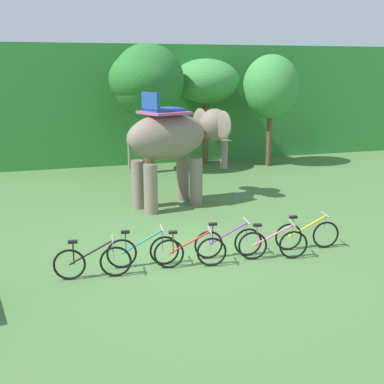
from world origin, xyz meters
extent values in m
plane|color=#4C753D|center=(0.00, 0.00, 0.00)|extent=(80.00, 80.00, 0.00)
cube|color=#338438|center=(0.00, 14.85, 2.79)|extent=(36.00, 6.00, 5.57)
cylinder|color=brown|center=(1.14, 9.84, 1.47)|extent=(0.26, 0.26, 2.95)
ellipsoid|color=#28702D|center=(1.14, 9.84, 4.05)|extent=(3.12, 3.12, 2.44)
cylinder|color=brown|center=(1.24, 9.86, 1.28)|extent=(0.36, 0.36, 2.57)
ellipsoid|color=#28702D|center=(1.24, 9.86, 3.97)|extent=(3.06, 3.06, 3.11)
cylinder|color=brown|center=(4.21, 10.98, 1.50)|extent=(0.28, 0.28, 3.00)
ellipsoid|color=#3D8E42|center=(4.21, 10.98, 3.91)|extent=(3.12, 3.12, 2.02)
cylinder|color=brown|center=(6.92, 9.72, 1.18)|extent=(0.24, 0.24, 2.35)
ellipsoid|color=#3D8E42|center=(6.92, 9.72, 3.66)|extent=(2.57, 2.57, 2.89)
ellipsoid|color=gray|center=(0.62, 4.31, 2.35)|extent=(3.20, 2.29, 1.50)
cylinder|color=gray|center=(1.34, 4.98, 0.80)|extent=(0.44, 0.44, 1.60)
cylinder|color=gray|center=(1.60, 4.25, 0.80)|extent=(0.44, 0.44, 1.60)
cylinder|color=gray|center=(-0.35, 4.37, 0.80)|extent=(0.44, 0.44, 1.60)
cylinder|color=gray|center=(-0.10, 3.65, 0.80)|extent=(0.44, 0.44, 1.60)
ellipsoid|color=gray|center=(2.50, 4.98, 2.60)|extent=(1.37, 1.31, 1.10)
ellipsoid|color=gray|center=(2.16, 5.52, 2.65)|extent=(0.43, 0.84, 0.96)
ellipsoid|color=gray|center=(2.57, 4.35, 2.65)|extent=(0.43, 0.84, 0.96)
cylinder|color=gray|center=(2.93, 5.13, 1.70)|extent=(0.26, 0.26, 1.40)
cone|color=beige|center=(2.81, 5.32, 2.05)|extent=(0.57, 0.30, 0.21)
cone|color=beige|center=(2.96, 4.91, 2.05)|extent=(0.57, 0.30, 0.21)
cube|color=#BF4C8C|center=(0.53, 4.28, 3.13)|extent=(1.67, 1.69, 0.08)
cube|color=#1E4799|center=(0.53, 4.28, 3.22)|extent=(1.34, 1.22, 0.10)
cube|color=#1E4799|center=(0.06, 4.11, 3.50)|extent=(0.40, 0.88, 0.56)
cylinder|color=gray|center=(-0.72, 3.83, 1.90)|extent=(0.08, 0.08, 0.90)
torus|color=black|center=(-2.92, -0.83, 0.36)|extent=(0.71, 0.14, 0.71)
torus|color=black|center=(-1.93, -0.95, 0.36)|extent=(0.71, 0.14, 0.71)
cylinder|color=black|center=(-2.45, -0.89, 0.60)|extent=(0.97, 0.17, 0.54)
cylinder|color=black|center=(-2.82, -0.84, 0.61)|extent=(0.03, 0.03, 0.52)
cube|color=black|center=(-2.82, -0.84, 0.88)|extent=(0.21, 0.12, 0.06)
cylinder|color=#9E9EA3|center=(-1.98, -0.95, 0.64)|extent=(0.03, 0.03, 0.55)
cylinder|color=#9E9EA3|center=(-1.98, -0.95, 0.91)|extent=(0.10, 0.52, 0.03)
torus|color=black|center=(-1.72, -0.51, 0.36)|extent=(0.71, 0.12, 0.71)
torus|color=black|center=(-0.73, -0.60, 0.36)|extent=(0.71, 0.12, 0.71)
cylinder|color=teal|center=(-1.25, -0.55, 0.60)|extent=(0.97, 0.13, 0.54)
cylinder|color=teal|center=(-1.62, -0.52, 0.61)|extent=(0.03, 0.03, 0.52)
cube|color=black|center=(-1.62, -0.52, 0.88)|extent=(0.21, 0.12, 0.06)
cylinder|color=#9E9EA3|center=(-0.78, -0.60, 0.64)|extent=(0.03, 0.03, 0.55)
cylinder|color=#9E9EA3|center=(-0.78, -0.60, 0.91)|extent=(0.08, 0.52, 0.03)
torus|color=black|center=(-0.68, -0.84, 0.36)|extent=(0.71, 0.18, 0.71)
torus|color=black|center=(0.30, -1.03, 0.36)|extent=(0.71, 0.18, 0.71)
cylinder|color=red|center=(-0.22, -0.93, 0.60)|extent=(0.96, 0.22, 0.54)
cylinder|color=red|center=(-0.58, -0.86, 0.61)|extent=(0.03, 0.03, 0.52)
cube|color=black|center=(-0.58, -0.86, 0.88)|extent=(0.21, 0.13, 0.06)
cylinder|color=#9E9EA3|center=(0.25, -1.02, 0.64)|extent=(0.03, 0.03, 0.55)
cylinder|color=#9E9EA3|center=(0.25, -1.02, 0.91)|extent=(0.13, 0.52, 0.03)
torus|color=black|center=(0.39, -0.55, 0.36)|extent=(0.71, 0.13, 0.71)
torus|color=black|center=(1.39, -0.66, 0.36)|extent=(0.71, 0.13, 0.71)
cylinder|color=purple|center=(0.86, -0.60, 0.60)|extent=(0.97, 0.15, 0.54)
cylinder|color=purple|center=(0.49, -0.56, 0.61)|extent=(0.03, 0.03, 0.52)
cube|color=black|center=(0.49, -0.56, 0.88)|extent=(0.21, 0.12, 0.06)
cylinder|color=#9E9EA3|center=(1.34, -0.65, 0.64)|extent=(0.03, 0.03, 0.55)
cylinder|color=#9E9EA3|center=(1.34, -0.65, 0.91)|extent=(0.09, 0.52, 0.03)
torus|color=black|center=(1.39, -0.93, 0.36)|extent=(0.70, 0.21, 0.71)
torus|color=black|center=(2.36, -1.15, 0.36)|extent=(0.70, 0.21, 0.71)
cylinder|color=pink|center=(1.85, -1.04, 0.60)|extent=(0.96, 0.26, 0.54)
cylinder|color=pink|center=(1.48, -0.95, 0.61)|extent=(0.03, 0.03, 0.52)
cube|color=black|center=(1.48, -0.95, 0.88)|extent=(0.22, 0.14, 0.06)
cylinder|color=#9E9EA3|center=(2.31, -1.14, 0.64)|extent=(0.03, 0.03, 0.55)
cylinder|color=#9E9EA3|center=(2.31, -1.14, 0.91)|extent=(0.15, 0.51, 0.03)
torus|color=black|center=(2.53, -0.60, 0.36)|extent=(0.71, 0.15, 0.71)
torus|color=black|center=(3.52, -0.74, 0.36)|extent=(0.71, 0.15, 0.71)
cylinder|color=yellow|center=(3.00, -0.67, 0.60)|extent=(0.97, 0.18, 0.54)
cylinder|color=yellow|center=(2.62, -0.61, 0.61)|extent=(0.03, 0.03, 0.52)
cube|color=black|center=(2.62, -0.61, 0.88)|extent=(0.21, 0.13, 0.06)
cylinder|color=#9E9EA3|center=(3.47, -0.73, 0.64)|extent=(0.03, 0.03, 0.55)
cylinder|color=#9E9EA3|center=(3.47, -0.73, 0.91)|extent=(0.10, 0.52, 0.03)
camera|label=1|loc=(-3.37, -11.32, 4.56)|focal=46.61mm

